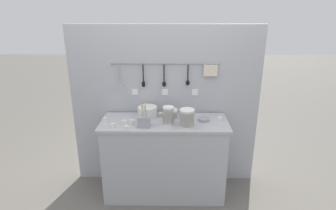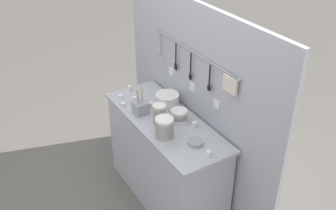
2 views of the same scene
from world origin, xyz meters
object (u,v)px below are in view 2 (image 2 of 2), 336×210
object	(u,v)px
steel_mixing_bowl	(196,142)
cup_by_caddy	(194,124)
cup_mid_row	(209,154)
bowl_stack_back_corner	(164,129)
bowl_stack_tall_left	(179,115)
cup_edge_near	(121,97)
cup_front_left	(134,99)
cup_beside_plates	(123,105)
bowl_stack_wide_centre	(159,115)
cup_back_right	(130,88)
cutlery_caddy	(141,107)
cup_edge_far	(151,104)
cup_back_left	(139,103)
cup_front_right	(176,110)
plate_stack	(167,100)

from	to	relation	value
steel_mixing_bowl	cup_by_caddy	world-z (taller)	cup_by_caddy
cup_by_caddy	cup_mid_row	bearing A→B (deg)	-19.50
bowl_stack_back_corner	bowl_stack_tall_left	bearing A→B (deg)	123.51
cup_edge_near	cup_by_caddy	world-z (taller)	same
bowl_stack_tall_left	steel_mixing_bowl	bearing A→B (deg)	-11.48
cup_edge_near	cup_front_left	bearing A→B (deg)	40.90
cup_by_caddy	cup_beside_plates	world-z (taller)	same
bowl_stack_wide_centre	cup_beside_plates	distance (m)	0.45
cup_mid_row	cup_back_right	size ratio (longest dim) A/B	1.00
cup_by_caddy	cup_beside_plates	bearing A→B (deg)	-147.59
cutlery_caddy	cup_by_caddy	world-z (taller)	cutlery_caddy
bowl_stack_wide_centre	cup_edge_far	size ratio (longest dim) A/B	4.35
cup_front_left	cup_beside_plates	xyz separation A→B (m)	(0.04, -0.14, 0.00)
cup_beside_plates	cup_edge_near	bearing A→B (deg)	161.93
steel_mixing_bowl	cup_back_right	distance (m)	1.06
bowl_stack_back_corner	cup_back_left	world-z (taller)	bowl_stack_back_corner
cup_front_right	cup_edge_near	xyz separation A→B (m)	(-0.47, -0.32, 0.00)
cup_front_right	cup_beside_plates	distance (m)	0.49
bowl_stack_tall_left	bowl_stack_wide_centre	distance (m)	0.19
bowl_stack_back_corner	cup_by_caddy	distance (m)	0.31
cup_back_right	bowl_stack_wide_centre	bearing A→B (deg)	-5.20
bowl_stack_wide_centre	cup_front_right	size ratio (longest dim) A/B	4.35
cup_back_right	cup_edge_far	world-z (taller)	same
bowl_stack_back_corner	cup_beside_plates	xyz separation A→B (m)	(-0.61, -0.07, -0.07)
cup_back_left	cup_by_caddy	size ratio (longest dim) A/B	1.00
steel_mixing_bowl	cup_mid_row	world-z (taller)	cup_mid_row
bowl_stack_wide_centre	plate_stack	distance (m)	0.33
bowl_stack_back_corner	cup_mid_row	bearing A→B (deg)	24.87
cup_by_caddy	cup_edge_far	size ratio (longest dim) A/B	1.00
bowl_stack_tall_left	cup_edge_far	size ratio (longest dim) A/B	3.18
bowl_stack_back_corner	cup_mid_row	xyz separation A→B (m)	(0.37, 0.17, -0.07)
plate_stack	cup_front_left	distance (m)	0.32
cup_mid_row	steel_mixing_bowl	bearing A→B (deg)	179.20
cup_front_right	cup_front_left	world-z (taller)	same
cutlery_caddy	cup_back_left	size ratio (longest dim) A/B	5.88
bowl_stack_back_corner	cutlery_caddy	distance (m)	0.44
cup_mid_row	cup_front_left	world-z (taller)	same
cup_mid_row	cup_front_left	xyz separation A→B (m)	(-1.02, -0.11, 0.00)
bowl_stack_back_corner	cup_by_caddy	xyz separation A→B (m)	(-0.01, 0.30, -0.07)
bowl_stack_back_corner	cup_back_right	size ratio (longest dim) A/B	4.27
bowl_stack_tall_left	bowl_stack_wide_centre	xyz separation A→B (m)	(-0.03, -0.18, 0.05)
cup_front_left	cup_back_right	distance (m)	0.23
cup_edge_near	cup_back_left	world-z (taller)	same
bowl_stack_back_corner	cup_mid_row	size ratio (longest dim) A/B	4.27
cup_front_right	cup_mid_row	bearing A→B (deg)	-10.93
cutlery_caddy	cup_by_caddy	distance (m)	0.52
bowl_stack_wide_centre	cup_front_left	world-z (taller)	bowl_stack_wide_centre
bowl_stack_tall_left	cup_by_caddy	bearing A→B (deg)	22.28
cup_back_left	cup_edge_far	bearing A→B (deg)	42.66
cutlery_caddy	plate_stack	bearing A→B (deg)	86.85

